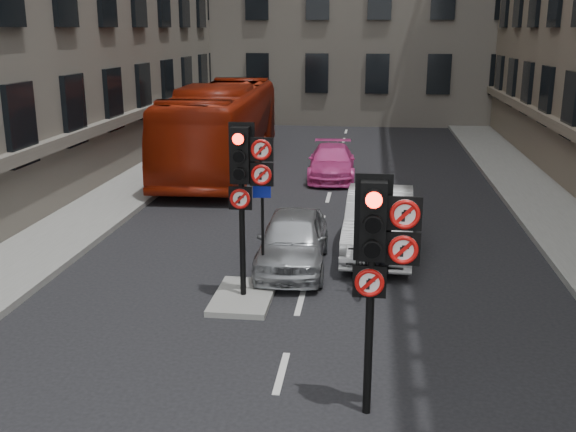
% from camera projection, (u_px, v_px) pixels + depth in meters
% --- Properties ---
extents(pavement_left, '(3.00, 50.00, 0.16)m').
position_uv_depth(pavement_left, '(99.00, 203.00, 21.46)').
color(pavement_left, gray).
rests_on(pavement_left, ground).
extents(pavement_right, '(3.00, 50.00, 0.16)m').
position_uv_depth(pavement_right, '(569.00, 219.00, 19.77)').
color(pavement_right, gray).
rests_on(pavement_right, ground).
extents(centre_island, '(1.20, 2.00, 0.12)m').
position_uv_depth(centre_island, '(243.00, 297.00, 14.07)').
color(centre_island, gray).
rests_on(centre_island, ground).
extents(signal_near, '(0.91, 0.40, 3.58)m').
position_uv_depth(signal_near, '(378.00, 247.00, 9.25)').
color(signal_near, black).
rests_on(signal_near, ground).
extents(signal_far, '(0.91, 0.40, 3.58)m').
position_uv_depth(signal_far, '(245.00, 173.00, 13.34)').
color(signal_far, black).
rests_on(signal_far, centre_island).
extents(car_silver, '(1.69, 3.98, 1.34)m').
position_uv_depth(car_silver, '(293.00, 240.00, 15.85)').
color(car_silver, '#93969A').
rests_on(car_silver, ground).
extents(car_white, '(1.82, 4.75, 1.54)m').
position_uv_depth(car_white, '(379.00, 221.00, 16.98)').
color(car_white, silver).
rests_on(car_white, ground).
extents(car_pink, '(1.87, 4.25, 1.22)m').
position_uv_depth(car_pink, '(332.00, 162.00, 25.31)').
color(car_pink, '#D83F92').
rests_on(car_pink, ground).
extents(bus_red, '(3.24, 12.24, 3.39)m').
position_uv_depth(bus_red, '(222.00, 127.00, 26.59)').
color(bus_red, maroon).
rests_on(bus_red, ground).
extents(motorcycle, '(0.75, 1.87, 1.09)m').
position_uv_depth(motorcycle, '(358.00, 263.00, 14.62)').
color(motorcycle, black).
rests_on(motorcycle, ground).
extents(motorcyclist, '(0.76, 0.65, 1.77)m').
position_uv_depth(motorcyclist, '(378.00, 249.00, 14.48)').
color(motorcyclist, black).
rests_on(motorcyclist, ground).
extents(info_sign, '(0.38, 0.12, 2.22)m').
position_uv_depth(info_sign, '(262.00, 219.00, 14.34)').
color(info_sign, black).
rests_on(info_sign, centre_island).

